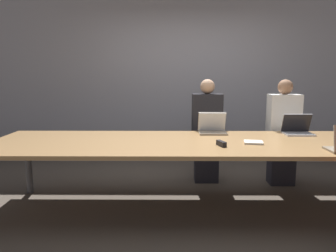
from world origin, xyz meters
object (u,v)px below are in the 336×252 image
object	(u,v)px
laptop_far_right	(297,128)
laptop_far_center	(212,127)
stapler	(221,144)
person_far_right	(283,134)
person_far_center	(207,133)

from	to	relation	value
laptop_far_right	laptop_far_center	bearing A→B (deg)	176.33
stapler	laptop_far_center	bearing A→B (deg)	71.97
person_far_right	person_far_center	bearing A→B (deg)	173.83
person_far_right	laptop_far_center	bearing A→B (deg)	-160.59
laptop_far_right	stapler	distance (m)	1.21
laptop_far_center	person_far_center	bearing A→B (deg)	91.89
laptop_far_center	person_far_center	xyz separation A→B (m)	(-0.01, 0.45, -0.15)
person_far_center	person_far_right	distance (m)	1.00
laptop_far_right	person_far_center	bearing A→B (deg)	153.10
laptop_far_center	person_far_center	world-z (taller)	person_far_center
laptop_far_center	person_far_right	size ratio (longest dim) A/B	0.24
laptop_far_center	laptop_far_right	distance (m)	1.01
stapler	person_far_right	bearing A→B (deg)	29.55
laptop_far_center	laptop_far_right	size ratio (longest dim) A/B	0.99
person_far_center	laptop_far_right	xyz separation A→B (m)	(1.02, -0.52, 0.15)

